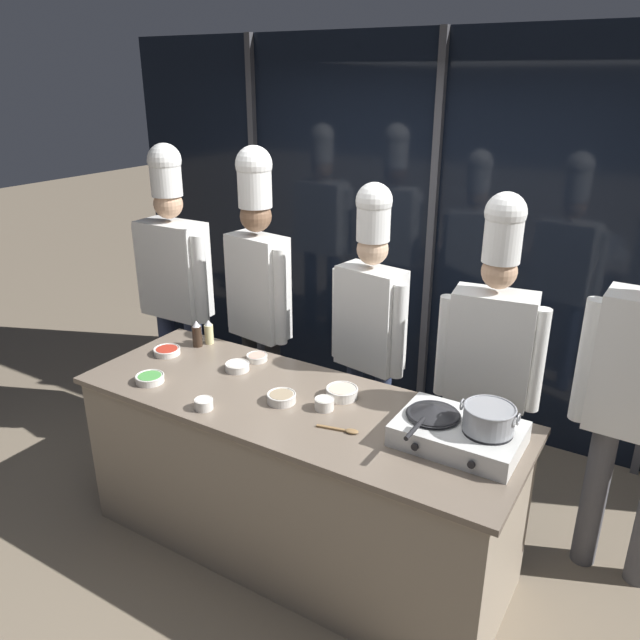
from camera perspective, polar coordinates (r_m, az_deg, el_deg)
name	(u,v)px	position (r m, az deg, el deg)	size (l,w,h in m)	color
ground_plane	(296,545)	(3.66, -2.17, -19.90)	(24.00, 24.00, 0.00)	#7F705B
window_wall_back	(433,239)	(4.44, 10.31, 7.31)	(5.32, 0.09, 2.70)	black
demo_counter	(295,477)	(3.37, -2.28, -14.13)	(2.30, 0.82, 0.90)	gray
portable_stove	(459,433)	(2.84, 12.56, -10.08)	(0.54, 0.39, 0.11)	silver
frying_pan	(433,410)	(2.83, 10.30, -8.11)	(0.24, 0.42, 0.05)	#232326
stock_pot	(489,418)	(2.75, 15.19, -8.61)	(0.25, 0.22, 0.11)	#93969B
squeeze_bottle_oil	(209,332)	(3.80, -10.13, -1.10)	(0.05, 0.05, 0.15)	beige
squeeze_bottle_soy	(197,334)	(3.77, -11.19, -1.27)	(0.06, 0.06, 0.16)	#332319
prep_bowl_mushrooms	(281,397)	(3.11, -3.54, -7.06)	(0.15, 0.15, 0.05)	silver
prep_bowl_onion	(237,366)	(3.46, -7.57, -4.20)	(0.13, 0.13, 0.04)	silver
prep_bowl_scallions	(150,378)	(3.42, -15.29, -5.14)	(0.15, 0.15, 0.04)	silver
prep_bowl_bean_sprouts	(324,403)	(3.04, 0.40, -7.60)	(0.10, 0.10, 0.06)	silver
prep_bowl_shrimp	(257,357)	(3.56, -5.79, -3.39)	(0.12, 0.12, 0.03)	silver
prep_bowl_chicken	(342,392)	(3.15, 2.01, -6.58)	(0.16, 0.16, 0.05)	silver
prep_bowl_chili_flakes	(167,351)	(3.73, -13.82, -2.74)	(0.15, 0.15, 0.04)	silver
prep_bowl_rice	(204,403)	(3.10, -10.58, -7.50)	(0.09, 0.09, 0.05)	silver
serving_spoon_slotted	(345,430)	(2.88, 2.30, -10.04)	(0.20, 0.07, 0.02)	olive
chef_head	(174,270)	(4.47, -13.21, 4.45)	(0.62, 0.25, 2.01)	#2D3856
chef_sous	(258,278)	(3.98, -5.70, 3.83)	(0.51, 0.26, 2.03)	#232326
chef_line	(370,314)	(3.69, 4.63, 0.51)	(0.51, 0.27, 1.87)	#2D3856
chef_pastry	(491,346)	(3.42, 15.36, -2.28)	(0.56, 0.28, 1.89)	#2D3856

